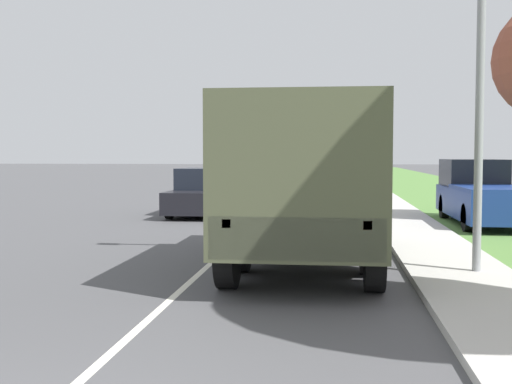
{
  "coord_description": "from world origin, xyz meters",
  "views": [
    {
      "loc": [
        2.31,
        -3.36,
        2.1
      ],
      "look_at": [
        0.73,
        9.9,
        1.31
      ],
      "focal_mm": 45.0,
      "sensor_mm": 36.0,
      "label": 1
    }
  ],
  "objects_px": {
    "car_second_ahead": "(258,179)",
    "pickup_truck": "(482,194)",
    "military_truck": "(306,178)",
    "car_nearest_ahead": "(204,194)"
  },
  "relations": [
    {
      "from": "car_second_ahead",
      "to": "pickup_truck",
      "type": "distance_m",
      "value": 17.7
    },
    {
      "from": "car_second_ahead",
      "to": "pickup_truck",
      "type": "relative_size",
      "value": 0.73
    },
    {
      "from": "military_truck",
      "to": "car_second_ahead",
      "type": "bearing_deg",
      "value": 98.74
    },
    {
      "from": "car_nearest_ahead",
      "to": "car_second_ahead",
      "type": "height_order",
      "value": "car_nearest_ahead"
    },
    {
      "from": "military_truck",
      "to": "car_second_ahead",
      "type": "distance_m",
      "value": 23.88
    },
    {
      "from": "car_nearest_ahead",
      "to": "pickup_truck",
      "type": "distance_m",
      "value": 9.08
    },
    {
      "from": "military_truck",
      "to": "pickup_truck",
      "type": "distance_m",
      "value": 9.53
    },
    {
      "from": "car_second_ahead",
      "to": "pickup_truck",
      "type": "height_order",
      "value": "pickup_truck"
    },
    {
      "from": "military_truck",
      "to": "car_nearest_ahead",
      "type": "relative_size",
      "value": 1.41
    },
    {
      "from": "military_truck",
      "to": "car_nearest_ahead",
      "type": "xyz_separation_m",
      "value": [
        -3.93,
        9.97,
        -0.94
      ]
    }
  ]
}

